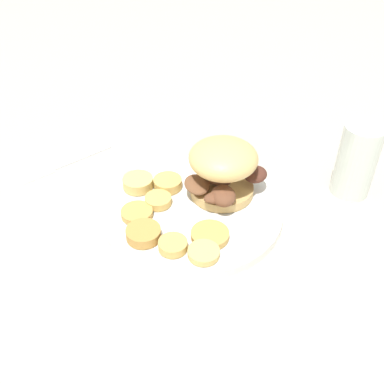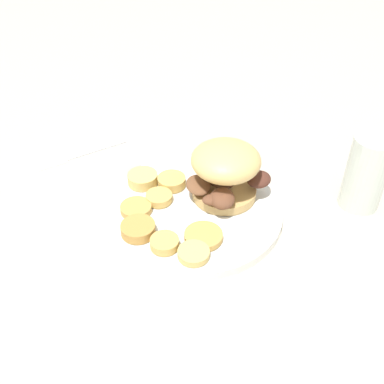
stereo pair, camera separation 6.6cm
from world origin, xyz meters
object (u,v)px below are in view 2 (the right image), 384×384
dinner_plate (192,209)px  sandwich (225,171)px  fork (79,154)px  drinking_glass (366,173)px

dinner_plate → sandwich: (0.04, -0.03, 0.06)m
dinner_plate → fork: 0.26m
sandwich → drinking_glass: size_ratio=1.05×
dinner_plate → drinking_glass: (0.15, -0.21, 0.05)m
drinking_glass → dinner_plate: bearing=125.0°
sandwich → dinner_plate: bearing=144.0°
dinner_plate → fork: size_ratio=1.70×
sandwich → drinking_glass: 0.21m
fork → drinking_glass: (0.11, -0.47, 0.06)m
sandwich → drinking_glass: drinking_glass is taller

